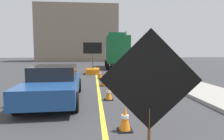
# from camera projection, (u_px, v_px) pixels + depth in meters

# --- Properties ---
(lane_center_stripe) EXTENTS (0.14, 36.00, 0.01)m
(lane_center_stripe) POSITION_uv_depth(u_px,v_px,m) (101.00, 107.00, 7.00)
(lane_center_stripe) COLOR yellow
(lane_center_stripe) RESTS_ON ground
(roadwork_sign) EXTENTS (1.62, 0.26, 2.33)m
(roadwork_sign) POSITION_uv_depth(u_px,v_px,m) (150.00, 83.00, 3.19)
(roadwork_sign) COLOR #593819
(roadwork_sign) RESTS_ON ground
(arrow_board_trailer) EXTENTS (1.60, 1.85, 2.70)m
(arrow_board_trailer) POSITION_uv_depth(u_px,v_px,m) (93.00, 68.00, 17.32)
(arrow_board_trailer) COLOR orange
(arrow_board_trailer) RESTS_ON ground
(box_truck) EXTENTS (2.66, 6.71, 3.55)m
(box_truck) POSITION_uv_depth(u_px,v_px,m) (117.00, 52.00, 22.95)
(box_truck) COLOR black
(box_truck) RESTS_ON ground
(pickup_car) EXTENTS (2.18, 4.97, 1.38)m
(pickup_car) POSITION_uv_depth(u_px,v_px,m) (54.00, 83.00, 7.97)
(pickup_car) COLOR navy
(pickup_car) RESTS_ON ground
(highway_guide_sign) EXTENTS (2.79, 0.18, 5.00)m
(highway_guide_sign) POSITION_uv_depth(u_px,v_px,m) (121.00, 41.00, 30.47)
(highway_guide_sign) COLOR gray
(highway_guide_sign) RESTS_ON ground
(far_building_block) EXTENTS (15.34, 6.56, 10.65)m
(far_building_block) POSITION_uv_depth(u_px,v_px,m) (78.00, 34.00, 39.42)
(far_building_block) COLOR gray
(far_building_block) RESTS_ON ground
(traffic_cone_near_sign) EXTENTS (0.36, 0.36, 0.63)m
(traffic_cone_near_sign) POSITION_uv_depth(u_px,v_px,m) (125.00, 119.00, 4.93)
(traffic_cone_near_sign) COLOR black
(traffic_cone_near_sign) RESTS_ON ground
(traffic_cone_mid_lane) EXTENTS (0.36, 0.36, 0.59)m
(traffic_cone_mid_lane) POSITION_uv_depth(u_px,v_px,m) (109.00, 93.00, 8.06)
(traffic_cone_mid_lane) COLOR black
(traffic_cone_mid_lane) RESTS_ON ground
(traffic_cone_far_lane) EXTENTS (0.36, 0.36, 0.76)m
(traffic_cone_far_lane) POSITION_uv_depth(u_px,v_px,m) (103.00, 79.00, 11.27)
(traffic_cone_far_lane) COLOR black
(traffic_cone_far_lane) RESTS_ON ground
(traffic_cone_curbside) EXTENTS (0.36, 0.36, 0.64)m
(traffic_cone_curbside) POSITION_uv_depth(u_px,v_px,m) (100.00, 74.00, 14.36)
(traffic_cone_curbside) COLOR black
(traffic_cone_curbside) RESTS_ON ground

